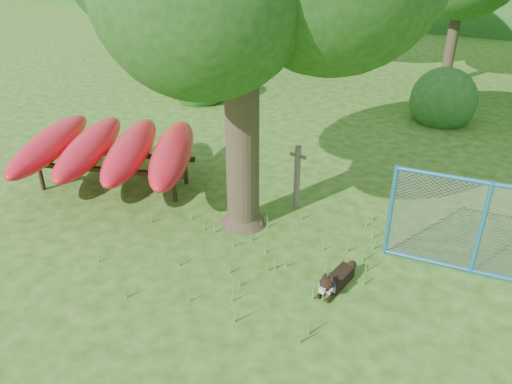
% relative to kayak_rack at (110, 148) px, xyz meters
% --- Properties ---
extents(ground, '(80.00, 80.00, 0.00)m').
position_rel_kayak_rack_xyz_m(ground, '(3.40, -1.73, -0.87)').
color(ground, '#265410').
rests_on(ground, ground).
extents(wooden_post, '(0.35, 0.14, 1.27)m').
position_rel_kayak_rack_xyz_m(wooden_post, '(3.70, 0.97, -0.20)').
color(wooden_post, brown).
rests_on(wooden_post, ground).
extents(kayak_rack, '(4.57, 4.10, 1.14)m').
position_rel_kayak_rack_xyz_m(kayak_rack, '(0.00, 0.00, 0.00)').
color(kayak_rack, black).
rests_on(kayak_rack, ground).
extents(husky_dog, '(0.35, 0.95, 0.43)m').
position_rel_kayak_rack_xyz_m(husky_dog, '(5.22, -1.08, -0.72)').
color(husky_dog, black).
rests_on(husky_dog, ground).
extents(fence_section, '(2.78, 0.26, 2.70)m').
position_rel_kayak_rack_xyz_m(fence_section, '(7.00, 0.28, -0.06)').
color(fence_section, teal).
rests_on(fence_section, ground).
extents(wildflower_clump, '(0.10, 0.09, 0.22)m').
position_rel_kayak_rack_xyz_m(wildflower_clump, '(5.16, -1.43, -0.69)').
color(wildflower_clump, '#4B9932').
rests_on(wildflower_clump, ground).
extents(shrub_left, '(1.80, 1.80, 1.80)m').
position_rel_kayak_rack_xyz_m(shrub_left, '(-1.60, 5.77, -0.87)').
color(shrub_left, '#205A1D').
rests_on(shrub_left, ground).
extents(shrub_mid, '(1.80, 1.80, 1.80)m').
position_rel_kayak_rack_xyz_m(shrub_mid, '(5.40, 7.27, -0.87)').
color(shrub_mid, '#205A1D').
rests_on(shrub_mid, ground).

